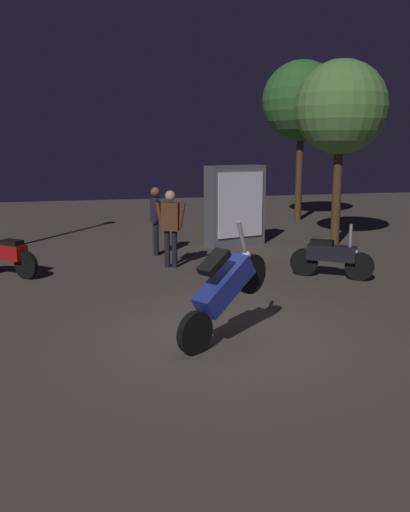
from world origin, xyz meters
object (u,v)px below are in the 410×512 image
(motorcycle_red_parked_left, at_px, (6,255))
(person_bystander_far, at_px, (171,222))
(motorcycle_blue_foreground, at_px, (224,289))
(kiosk_billboard, at_px, (235,206))
(person_rider_beside, at_px, (156,215))
(motorcycle_black_parked_right, at_px, (331,257))

(motorcycle_red_parked_left, distance_m, person_bystander_far, 3.44)
(motorcycle_blue_foreground, xyz_separation_m, person_bystander_far, (0.23, 4.75, 0.25))
(person_bystander_far, relative_size, kiosk_billboard, 0.80)
(motorcycle_red_parked_left, relative_size, kiosk_billboard, 0.61)
(person_rider_beside, bearing_deg, motorcycle_blue_foreground, -84.87)
(motorcycle_blue_foreground, bearing_deg, motorcycle_red_parked_left, 91.83)
(motorcycle_black_parked_right, relative_size, person_bystander_far, 0.82)
(motorcycle_blue_foreground, bearing_deg, motorcycle_black_parked_right, 12.12)
(motorcycle_red_parked_left, relative_size, person_bystander_far, 0.77)
(motorcycle_red_parked_left, distance_m, kiosk_billboard, 5.99)
(motorcycle_red_parked_left, xyz_separation_m, person_bystander_far, (3.39, -0.07, 0.56))
(person_rider_beside, relative_size, kiosk_billboard, 0.78)
(motorcycle_blue_foreground, bearing_deg, kiosk_billboard, 39.54)
(kiosk_billboard, bearing_deg, motorcycle_red_parked_left, 5.98)
(motorcycle_red_parked_left, xyz_separation_m, person_rider_beside, (3.32, 1.38, 0.53))
(motorcycle_blue_foreground, xyz_separation_m, motorcycle_black_parked_right, (3.13, 2.98, -0.31))
(motorcycle_blue_foreground, xyz_separation_m, kiosk_billboard, (2.39, 6.95, 0.31))
(motorcycle_red_parked_left, distance_m, motorcycle_black_parked_right, 6.56)
(motorcycle_black_parked_right, relative_size, person_rider_beside, 0.84)
(motorcycle_blue_foreground, xyz_separation_m, person_rider_beside, (0.15, 6.21, 0.23))
(motorcycle_blue_foreground, height_order, kiosk_billboard, kiosk_billboard)
(motorcycle_blue_foreground, distance_m, person_bystander_far, 4.76)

